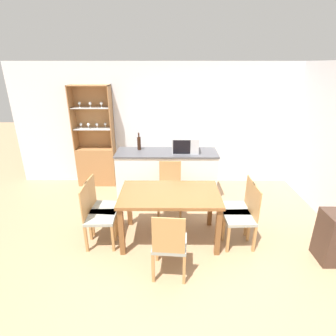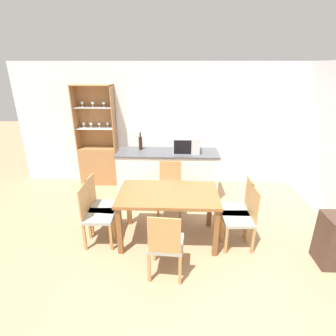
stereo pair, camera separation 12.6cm
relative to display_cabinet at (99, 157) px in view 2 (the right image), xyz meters
name	(u,v)px [view 2 (the right image)]	position (x,y,z in m)	size (l,w,h in m)	color
ground_plane	(174,258)	(1.68, -2.45, -0.60)	(18.00, 18.00, 0.00)	#A37F5B
wall_back	(176,125)	(1.68, 0.18, 0.67)	(6.80, 0.06, 2.55)	silver
kitchen_counter	(168,174)	(1.53, -0.55, -0.14)	(1.95, 0.64, 0.92)	white
display_cabinet	(99,157)	(0.00, 0.00, 0.00)	(0.81, 0.33, 2.12)	#A37042
dining_table	(168,199)	(1.59, -1.98, 0.07)	(1.44, 0.86, 0.77)	brown
dining_chair_head_far	(170,189)	(1.59, -1.23, -0.14)	(0.42, 0.42, 0.93)	#999E93
dining_chair_side_left_near	(96,215)	(0.55, -2.11, -0.14)	(0.43, 0.43, 0.93)	#999E93
dining_chair_side_left_far	(101,206)	(0.55, -1.85, -0.14)	(0.44, 0.44, 0.93)	#999E93
dining_chair_side_right_far	(237,208)	(2.63, -1.85, -0.14)	(0.42, 0.42, 0.93)	#999E93
dining_chair_head_near	(166,244)	(1.58, -2.73, -0.14)	(0.44, 0.44, 0.93)	#999E93
dining_chair_side_right_near	(241,218)	(2.63, -2.11, -0.14)	(0.43, 0.43, 0.93)	#999E93
microwave	(186,144)	(1.88, -0.55, 0.47)	(0.50, 0.37, 0.30)	#B7BABF
wine_bottle	(140,143)	(0.99, -0.41, 0.45)	(0.07, 0.07, 0.34)	black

